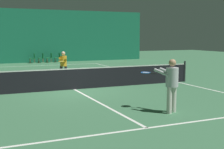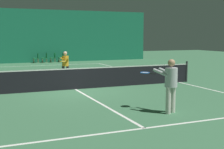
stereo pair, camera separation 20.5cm
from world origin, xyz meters
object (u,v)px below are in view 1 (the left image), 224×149
object	(u,v)px
tennis_net	(74,78)
courtside_chair_0	(33,58)
player_far	(63,63)
courtside_chair_2	(50,57)
player_near	(171,82)
courtside_chair_3	(58,57)
courtside_chair_1	(42,57)

from	to	relation	value
tennis_net	courtside_chair_0	xyz separation A→B (m)	(0.65, 14.50, -0.03)
player_far	courtside_chair_2	bearing A→B (deg)	-168.05
courtside_chair_2	courtside_chair_0	bearing A→B (deg)	-90.00
player_near	courtside_chair_3	distance (m)	19.80
tennis_net	courtside_chair_3	size ratio (longest dim) A/B	14.29
courtside_chair_2	courtside_chair_3	xyz separation A→B (m)	(0.75, 0.00, 0.00)
courtside_chair_0	courtside_chair_2	xyz separation A→B (m)	(1.49, 0.00, 0.00)
player_near	courtside_chair_0	distance (m)	19.77
tennis_net	courtside_chair_2	bearing A→B (deg)	81.60
tennis_net	player_near	xyz separation A→B (m)	(1.49, -5.25, 0.46)
courtside_chair_3	tennis_net	bearing A→B (deg)	-11.26
tennis_net	courtside_chair_3	xyz separation A→B (m)	(2.89, 14.50, -0.03)
player_near	courtside_chair_0	xyz separation A→B (m)	(-0.85, 19.75, -0.48)
player_far	courtside_chair_2	xyz separation A→B (m)	(1.82, 11.46, -0.41)
tennis_net	courtside_chair_0	size ratio (longest dim) A/B	14.29
courtside_chair_3	courtside_chair_1	bearing A→B (deg)	-90.00
tennis_net	courtside_chair_3	world-z (taller)	tennis_net
tennis_net	courtside_chair_0	bearing A→B (deg)	87.44
courtside_chair_1	courtside_chair_2	xyz separation A→B (m)	(0.75, 0.00, 0.00)
courtside_chair_2	courtside_chair_3	bearing A→B (deg)	90.00
courtside_chair_0	player_far	bearing A→B (deg)	-1.63
tennis_net	courtside_chair_1	size ratio (longest dim) A/B	14.29
courtside_chair_0	courtside_chair_1	bearing A→B (deg)	90.00
player_near	courtside_chair_1	world-z (taller)	player_near
courtside_chair_1	courtside_chair_2	world-z (taller)	same
tennis_net	courtside_chair_1	xyz separation A→B (m)	(1.39, 14.50, -0.03)
tennis_net	player_far	xyz separation A→B (m)	(0.32, 3.04, 0.39)
player_near	courtside_chair_2	xyz separation A→B (m)	(0.65, 19.75, -0.48)
courtside_chair_1	courtside_chair_2	bearing A→B (deg)	90.00
tennis_net	courtside_chair_0	distance (m)	14.51
courtside_chair_2	player_far	bearing A→B (deg)	-9.01
player_near	player_far	distance (m)	8.37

